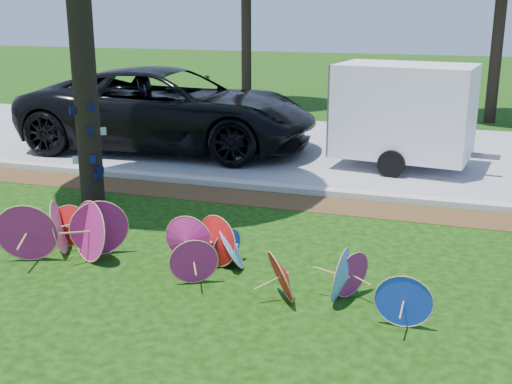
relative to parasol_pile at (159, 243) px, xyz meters
The scene contains 7 objects.
ground 1.04m from the parasol_pile, 56.78° to the right, with size 90.00×90.00×0.00m, color black.
mulch_strip 3.75m from the parasol_pile, 81.82° to the left, with size 90.00×1.00×0.01m, color #472D16.
curb 4.43m from the parasol_pile, 83.11° to the left, with size 90.00×0.30×0.12m, color #B7B5AD.
street 8.57m from the parasol_pile, 86.45° to the left, with size 90.00×8.00×0.01m, color gray.
parasol_pile is the anchor object (origin of this frame).
black_van 8.00m from the parasol_pile, 114.42° to the left, with size 3.45×7.48×2.08m, color black.
cargo_trailer 7.60m from the parasol_pile, 69.87° to the left, with size 2.93×1.85×2.65m, color white.
Camera 1 is at (3.38, -6.73, 3.56)m, focal length 45.00 mm.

